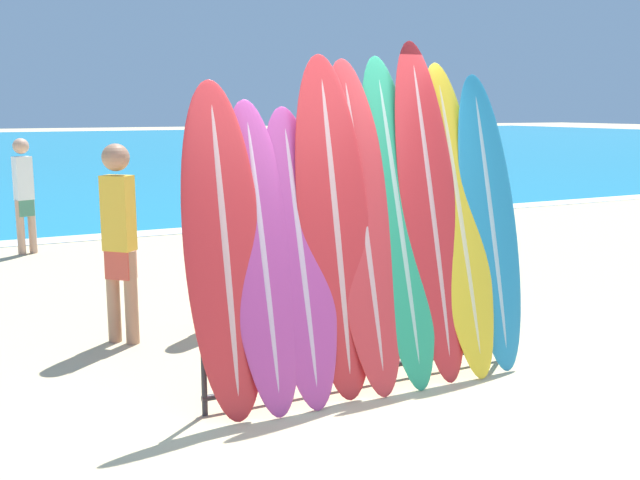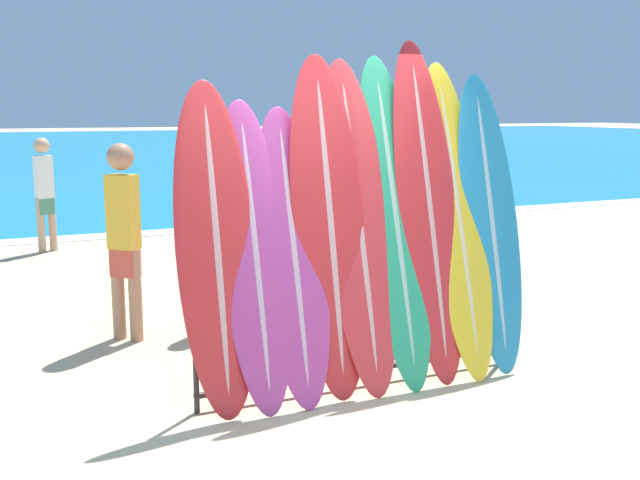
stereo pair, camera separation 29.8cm
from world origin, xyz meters
name	(u,v)px [view 2 (the right image)]	position (x,y,z in m)	size (l,w,h in m)	color
ground_plane	(350,412)	(0.00, 0.00, 0.00)	(160.00, 160.00, 0.00)	#CCB789
ocean_water	(34,149)	(0.00, 37.41, 0.00)	(120.00, 60.00, 0.01)	teal
surfboard_rack	(363,319)	(0.31, 0.43, 0.52)	(2.61, 0.04, 0.97)	#28282D
surfboard_slot_0	(216,249)	(-0.81, 0.43, 1.14)	(0.56, 0.55, 2.28)	red
surfboard_slot_1	(255,256)	(-0.54, 0.43, 1.08)	(0.50, 0.67, 2.16)	#B23D8E
surfboard_slot_2	(293,256)	(-0.25, 0.42, 1.05)	(0.51, 0.66, 2.11)	#B23D8E
surfboard_slot_3	(329,226)	(0.05, 0.46, 1.24)	(0.58, 0.60, 2.48)	red
surfboard_slot_4	(359,225)	(0.29, 0.48, 1.23)	(0.54, 0.77, 2.46)	red
surfboard_slot_5	(395,220)	(0.61, 0.49, 1.25)	(0.51, 0.81, 2.49)	#289E70
surfboard_slot_6	(428,210)	(0.90, 0.49, 1.31)	(0.52, 0.75, 2.62)	red
surfboard_slot_7	(457,219)	(1.16, 0.48, 1.23)	(0.51, 0.82, 2.46)	yellow
surfboard_slot_8	(490,222)	(1.46, 0.46, 1.18)	(0.52, 0.65, 2.36)	teal
person_near_water	(124,234)	(-1.12, 2.32, 0.97)	(0.30, 0.30, 1.78)	#A87A5B
person_mid_beach	(243,186)	(1.51, 6.98, 0.86)	(0.23, 0.27, 1.58)	tan
person_far_left	(44,190)	(-1.46, 7.15, 0.91)	(0.28, 0.23, 1.67)	tan
person_far_right	(225,240)	(-0.18, 2.36, 0.85)	(0.24, 0.27, 1.55)	#A87A5B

